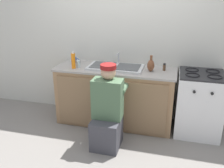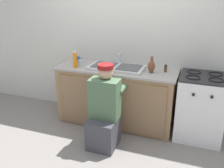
% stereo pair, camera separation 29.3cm
% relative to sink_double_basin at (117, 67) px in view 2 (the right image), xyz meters
% --- Properties ---
extents(ground_plane, '(12.00, 12.00, 0.00)m').
position_rel_sink_double_basin_xyz_m(ground_plane, '(0.00, -0.30, -0.90)').
color(ground_plane, gray).
extents(back_wall, '(6.00, 0.10, 2.50)m').
position_rel_sink_double_basin_xyz_m(back_wall, '(0.00, 0.35, 0.35)').
color(back_wall, silver).
rests_on(back_wall, ground_plane).
extents(counter_cabinet, '(1.73, 0.62, 0.85)m').
position_rel_sink_double_basin_xyz_m(counter_cabinet, '(0.00, -0.01, -0.47)').
color(counter_cabinet, '#997551').
rests_on(counter_cabinet, ground_plane).
extents(countertop, '(1.77, 0.62, 0.03)m').
position_rel_sink_double_basin_xyz_m(countertop, '(0.00, -0.00, -0.03)').
color(countertop, '#9E9993').
rests_on(countertop, counter_cabinet).
extents(sink_double_basin, '(0.80, 0.44, 0.19)m').
position_rel_sink_double_basin_xyz_m(sink_double_basin, '(0.00, 0.00, 0.00)').
color(sink_double_basin, silver).
rests_on(sink_double_basin, countertop).
extents(stove_range, '(0.61, 0.62, 0.91)m').
position_rel_sink_double_basin_xyz_m(stove_range, '(1.22, -0.00, -0.45)').
color(stove_range, white).
rests_on(stove_range, ground_plane).
extents(plumber_person, '(0.42, 0.61, 1.10)m').
position_rel_sink_double_basin_xyz_m(plumber_person, '(0.05, -0.64, -0.44)').
color(plumber_person, '#3F3F47').
rests_on(plumber_person, ground_plane).
extents(vase_decorative, '(0.10, 0.10, 0.23)m').
position_rel_sink_double_basin_xyz_m(vase_decorative, '(0.51, -0.02, 0.07)').
color(vase_decorative, brown).
rests_on(vase_decorative, countertop).
extents(spice_bottle_pepper, '(0.04, 0.04, 0.10)m').
position_rel_sink_double_basin_xyz_m(spice_bottle_pepper, '(0.70, 0.06, 0.03)').
color(spice_bottle_pepper, '#513823').
rests_on(spice_bottle_pepper, countertop).
extents(soap_bottle_orange, '(0.06, 0.06, 0.25)m').
position_rel_sink_double_basin_xyz_m(soap_bottle_orange, '(-0.59, -0.16, 0.09)').
color(soap_bottle_orange, orange).
rests_on(soap_bottle_orange, countertop).
extents(coffee_mug, '(0.13, 0.08, 0.09)m').
position_rel_sink_double_basin_xyz_m(coffee_mug, '(-0.69, 0.10, 0.03)').
color(coffee_mug, '#335699').
rests_on(coffee_mug, countertop).
extents(water_glass, '(0.06, 0.06, 0.10)m').
position_rel_sink_double_basin_xyz_m(water_glass, '(-0.54, -0.10, 0.03)').
color(water_glass, '#ADC6CC').
rests_on(water_glass, countertop).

